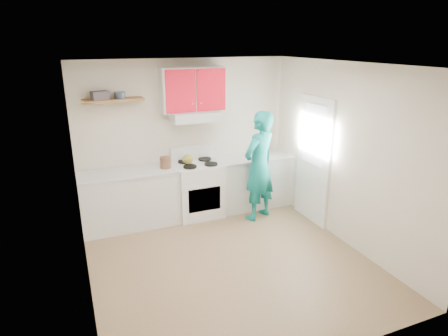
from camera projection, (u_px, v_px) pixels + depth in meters
name	position (u px, v px, depth m)	size (l,w,h in m)	color
floor	(229.00, 261.00, 5.30)	(3.80, 3.80, 0.00)	brown
ceiling	(230.00, 65.00, 4.49)	(3.60, 3.80, 0.04)	white
back_wall	(185.00, 138.00, 6.56)	(3.60, 0.04, 2.60)	beige
front_wall	(320.00, 238.00, 3.23)	(3.60, 0.04, 2.60)	beige
left_wall	(79.00, 191.00, 4.24)	(0.04, 3.80, 2.60)	beige
right_wall	(345.00, 155.00, 5.55)	(0.04, 3.80, 2.60)	beige
door	(314.00, 161.00, 6.24)	(0.05, 0.85, 2.05)	white
door_glass	(314.00, 135.00, 6.10)	(0.01, 0.55, 0.95)	white
counter_left	(130.00, 199.00, 6.19)	(1.52, 0.60, 0.90)	silver
counter_right	(252.00, 181.00, 6.98)	(1.32, 0.60, 0.90)	silver
stove	(198.00, 189.00, 6.58)	(0.76, 0.65, 0.92)	white
range_hood	(195.00, 116.00, 6.28)	(0.76, 0.44, 0.15)	silver
upper_cabinets	(193.00, 89.00, 6.20)	(1.02, 0.33, 0.70)	red
shelf	(113.00, 100.00, 5.79)	(0.90, 0.30, 0.04)	brown
books	(100.00, 95.00, 5.67)	(0.24, 0.17, 0.13)	#413940
tin	(120.00, 95.00, 5.78)	(0.16, 0.16, 0.10)	#333D4C
kettle	(188.00, 159.00, 6.41)	(0.18, 0.18, 0.15)	olive
crock	(165.00, 163.00, 6.18)	(0.17, 0.17, 0.20)	brown
cutting_board	(253.00, 159.00, 6.71)	(0.28, 0.21, 0.02)	olive
silicone_mat	(276.00, 154.00, 7.01)	(0.32, 0.27, 0.01)	red
person	(259.00, 166.00, 6.33)	(0.66, 0.44, 1.82)	#0E807B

